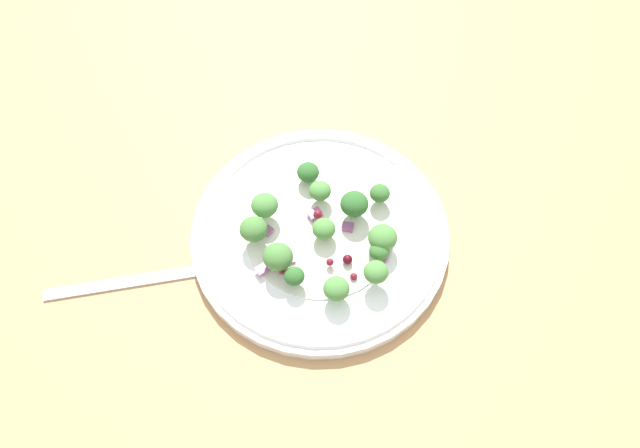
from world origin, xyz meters
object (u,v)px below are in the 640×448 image
broccoli_floret_1 (336,289)px  plate (320,233)px  broccoli_floret_0 (320,191)px  fork (151,278)px  broccoli_floret_2 (294,276)px

broccoli_floret_1 → plate: bearing=26.5°
plate → broccoli_floret_0: 4.32cm
broccoli_floret_0 → fork: size_ratio=0.13×
broccoli_floret_0 → broccoli_floret_1: 11.11cm
plate → broccoli_floret_2: broccoli_floret_2 is taller
broccoli_floret_0 → fork: 19.06cm
plate → broccoli_floret_1: size_ratio=10.39×
broccoli_floret_2 → broccoli_floret_0: bearing=0.3°
broccoli_floret_0 → broccoli_floret_1: size_ratio=0.91×
plate → broccoli_floret_0: broccoli_floret_0 is taller
plate → broccoli_floret_2: 6.71cm
broccoli_floret_1 → broccoli_floret_2: 4.21cm
broccoli_floret_2 → fork: (-2.51, 14.20, -2.64)cm
fork → plate: bearing=-59.6°
broccoli_floret_1 → broccoli_floret_2: broccoli_floret_1 is taller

